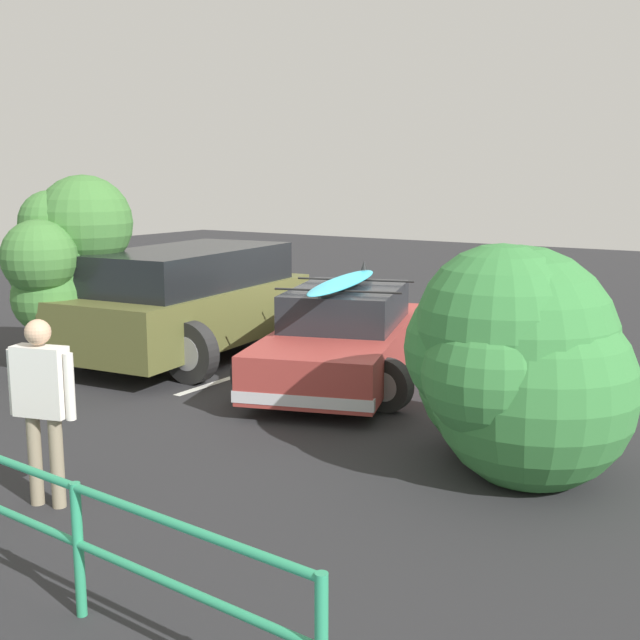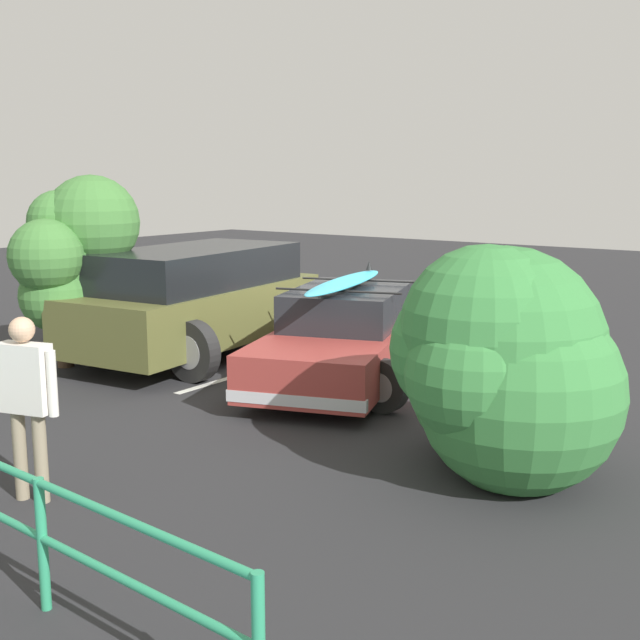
{
  "view_description": "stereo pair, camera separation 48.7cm",
  "coord_description": "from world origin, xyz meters",
  "px_view_note": "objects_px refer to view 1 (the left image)",
  "views": [
    {
      "loc": [
        -6.4,
        9.94,
        2.86
      ],
      "look_at": [
        -0.63,
        1.18,
        0.95
      ],
      "focal_mm": 45.0,
      "sensor_mm": 36.0,
      "label": 1
    },
    {
      "loc": [
        -6.8,
        9.66,
        2.86
      ],
      "look_at": [
        -0.63,
        1.18,
        0.95
      ],
      "focal_mm": 45.0,
      "sensor_mm": 36.0,
      "label": 2
    }
  ],
  "objects_px": {
    "sedan_car": "(344,336)",
    "bush_near_left": "(511,363)",
    "suv_car": "(190,300)",
    "person_bystander": "(42,395)",
    "bush_near_right": "(62,257)"
  },
  "relations": [
    {
      "from": "sedan_car",
      "to": "bush_near_left",
      "type": "relative_size",
      "value": 1.87
    },
    {
      "from": "suv_car",
      "to": "person_bystander",
      "type": "xyz_separation_m",
      "value": [
        -2.94,
        5.06,
        0.09
      ]
    },
    {
      "from": "bush_near_right",
      "to": "bush_near_left",
      "type": "bearing_deg",
      "value": 176.34
    },
    {
      "from": "suv_car",
      "to": "bush_near_left",
      "type": "distance_m",
      "value": 6.34
    },
    {
      "from": "person_bystander",
      "to": "bush_near_right",
      "type": "distance_m",
      "value": 5.27
    },
    {
      "from": "person_bystander",
      "to": "bush_near_left",
      "type": "bearing_deg",
      "value": -135.51
    },
    {
      "from": "person_bystander",
      "to": "bush_near_right",
      "type": "relative_size",
      "value": 0.58
    },
    {
      "from": "person_bystander",
      "to": "bush_near_left",
      "type": "relative_size",
      "value": 0.65
    },
    {
      "from": "sedan_car",
      "to": "bush_near_right",
      "type": "distance_m",
      "value": 4.29
    },
    {
      "from": "sedan_car",
      "to": "person_bystander",
      "type": "bearing_deg",
      "value": 91.69
    },
    {
      "from": "sedan_car",
      "to": "person_bystander",
      "type": "height_order",
      "value": "person_bystander"
    },
    {
      "from": "bush_near_right",
      "to": "person_bystander",
      "type": "bearing_deg",
      "value": 138.73
    },
    {
      "from": "bush_near_left",
      "to": "bush_near_right",
      "type": "distance_m",
      "value": 7.03
    },
    {
      "from": "suv_car",
      "to": "person_bystander",
      "type": "bearing_deg",
      "value": 120.15
    },
    {
      "from": "bush_near_left",
      "to": "bush_near_right",
      "type": "xyz_separation_m",
      "value": [
        6.99,
        -0.45,
        0.58
      ]
    }
  ]
}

